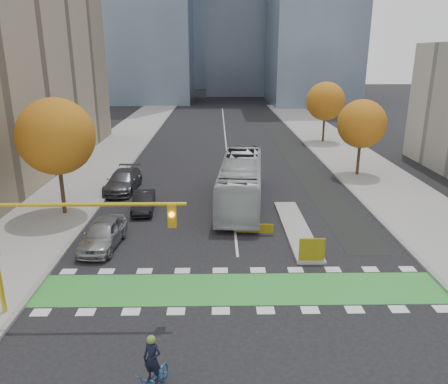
{
  "coord_description": "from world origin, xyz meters",
  "views": [
    {
      "loc": [
        -1.13,
        -17.34,
        10.96
      ],
      "look_at": [
        -0.73,
        7.69,
        3.0
      ],
      "focal_mm": 35.0,
      "sensor_mm": 36.0,
      "label": 1
    }
  ],
  "objects_px": {
    "bus": "(241,182)",
    "traffic_signal_west": "(53,229)",
    "tree_west": "(56,137)",
    "tree_east_near": "(362,124)",
    "hazard_board": "(312,250)",
    "tree_east_far": "(325,101)",
    "parked_car_c": "(123,181)",
    "parked_car_a": "(103,234)",
    "cyclist": "(153,375)",
    "parked_car_b": "(144,202)"
  },
  "relations": [
    {
      "from": "bus",
      "to": "traffic_signal_west",
      "type": "bearing_deg",
      "value": -114.84
    },
    {
      "from": "tree_west",
      "to": "tree_east_near",
      "type": "relative_size",
      "value": 1.16
    },
    {
      "from": "hazard_board",
      "to": "tree_east_near",
      "type": "height_order",
      "value": "tree_east_near"
    },
    {
      "from": "bus",
      "to": "tree_east_far",
      "type": "bearing_deg",
      "value": 68.97
    },
    {
      "from": "bus",
      "to": "parked_car_c",
      "type": "bearing_deg",
      "value": 165.21
    },
    {
      "from": "tree_east_near",
      "to": "parked_car_a",
      "type": "xyz_separation_m",
      "value": [
        -19.89,
        -15.48,
        -4.04
      ]
    },
    {
      "from": "hazard_board",
      "to": "tree_west",
      "type": "relative_size",
      "value": 0.17
    },
    {
      "from": "tree_west",
      "to": "parked_car_a",
      "type": "height_order",
      "value": "tree_west"
    },
    {
      "from": "hazard_board",
      "to": "cyclist",
      "type": "xyz_separation_m",
      "value": [
        -7.3,
        -9.51,
        -0.04
      ]
    },
    {
      "from": "hazard_board",
      "to": "parked_car_c",
      "type": "bearing_deg",
      "value": 133.88
    },
    {
      "from": "traffic_signal_west",
      "to": "parked_car_c",
      "type": "xyz_separation_m",
      "value": [
        -1.07,
        18.23,
        -3.2
      ]
    },
    {
      "from": "tree_east_near",
      "to": "traffic_signal_west",
      "type": "relative_size",
      "value": 0.83
    },
    {
      "from": "hazard_board",
      "to": "parked_car_c",
      "type": "distance_m",
      "value": 18.76
    },
    {
      "from": "tree_east_far",
      "to": "parked_car_a",
      "type": "height_order",
      "value": "tree_east_far"
    },
    {
      "from": "cyclist",
      "to": "bus",
      "type": "xyz_separation_m",
      "value": [
        3.94,
        19.48,
        0.99
      ]
    },
    {
      "from": "hazard_board",
      "to": "tree_east_far",
      "type": "height_order",
      "value": "tree_east_far"
    },
    {
      "from": "hazard_board",
      "to": "traffic_signal_west",
      "type": "height_order",
      "value": "traffic_signal_west"
    },
    {
      "from": "tree_east_far",
      "to": "cyclist",
      "type": "relative_size",
      "value": 3.35
    },
    {
      "from": "traffic_signal_west",
      "to": "hazard_board",
      "type": "bearing_deg",
      "value": 21.55
    },
    {
      "from": "tree_east_near",
      "to": "tree_east_far",
      "type": "xyz_separation_m",
      "value": [
        0.5,
        16.0,
        0.38
      ]
    },
    {
      "from": "traffic_signal_west",
      "to": "cyclist",
      "type": "bearing_deg",
      "value": -45.99
    },
    {
      "from": "tree_east_far",
      "to": "parked_car_c",
      "type": "distance_m",
      "value": 29.88
    },
    {
      "from": "traffic_signal_west",
      "to": "parked_car_b",
      "type": "bearing_deg",
      "value": 83.83
    },
    {
      "from": "tree_east_near",
      "to": "tree_east_far",
      "type": "height_order",
      "value": "tree_east_far"
    },
    {
      "from": "hazard_board",
      "to": "tree_east_far",
      "type": "relative_size",
      "value": 0.18
    },
    {
      "from": "parked_car_a",
      "to": "parked_car_c",
      "type": "bearing_deg",
      "value": 100.48
    },
    {
      "from": "tree_east_near",
      "to": "tree_west",
      "type": "bearing_deg",
      "value": -157.38
    },
    {
      "from": "tree_west",
      "to": "parked_car_a",
      "type": "relative_size",
      "value": 1.7
    },
    {
      "from": "parked_car_b",
      "to": "parked_car_a",
      "type": "bearing_deg",
      "value": -106.65
    },
    {
      "from": "hazard_board",
      "to": "parked_car_c",
      "type": "xyz_separation_m",
      "value": [
        -13.0,
        13.52,
        0.03
      ]
    },
    {
      "from": "hazard_board",
      "to": "parked_car_a",
      "type": "distance_m",
      "value": 12.12
    },
    {
      "from": "hazard_board",
      "to": "tree_east_near",
      "type": "relative_size",
      "value": 0.2
    },
    {
      "from": "parked_car_b",
      "to": "parked_car_c",
      "type": "xyz_separation_m",
      "value": [
        -2.5,
        5.0,
        0.14
      ]
    },
    {
      "from": "tree_west",
      "to": "cyclist",
      "type": "distance_m",
      "value": 19.97
    },
    {
      "from": "cyclist",
      "to": "parked_car_c",
      "type": "bearing_deg",
      "value": 126.46
    },
    {
      "from": "hazard_board",
      "to": "parked_car_a",
      "type": "xyz_separation_m",
      "value": [
        -11.89,
        2.32,
        0.02
      ]
    },
    {
      "from": "parked_car_a",
      "to": "parked_car_c",
      "type": "height_order",
      "value": "parked_car_c"
    },
    {
      "from": "tree_east_far",
      "to": "parked_car_a",
      "type": "bearing_deg",
      "value": -122.93
    },
    {
      "from": "hazard_board",
      "to": "bus",
      "type": "distance_m",
      "value": 10.56
    },
    {
      "from": "parked_car_c",
      "to": "tree_east_near",
      "type": "bearing_deg",
      "value": 14.41
    },
    {
      "from": "tree_east_near",
      "to": "cyclist",
      "type": "relative_size",
      "value": 3.1
    },
    {
      "from": "parked_car_b",
      "to": "tree_east_far",
      "type": "bearing_deg",
      "value": 49.07
    },
    {
      "from": "tree_west",
      "to": "cyclist",
      "type": "xyz_separation_m",
      "value": [
        8.7,
        -17.31,
        -4.85
      ]
    },
    {
      "from": "tree_east_near",
      "to": "bus",
      "type": "relative_size",
      "value": 0.56
    },
    {
      "from": "hazard_board",
      "to": "tree_west",
      "type": "bearing_deg",
      "value": 154.01
    },
    {
      "from": "tree_east_far",
      "to": "parked_car_c",
      "type": "relative_size",
      "value": 1.34
    },
    {
      "from": "traffic_signal_west",
      "to": "parked_car_b",
      "type": "xyz_separation_m",
      "value": [
        1.43,
        13.23,
        -3.34
      ]
    },
    {
      "from": "tree_east_near",
      "to": "parked_car_c",
      "type": "bearing_deg",
      "value": -168.48
    },
    {
      "from": "cyclist",
      "to": "hazard_board",
      "type": "bearing_deg",
      "value": 75.04
    },
    {
      "from": "traffic_signal_west",
      "to": "bus",
      "type": "bearing_deg",
      "value": 59.73
    }
  ]
}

